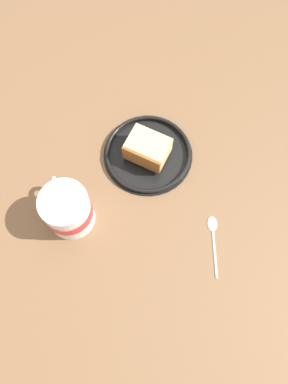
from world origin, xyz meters
TOP-DOWN VIEW (x-y plane):
  - ground_plane at (0.00, 0.00)cm, footprint 133.84×133.84cm
  - small_plate at (-3.43, -5.92)cm, footprint 18.60×18.60cm
  - cake_slice at (-3.22, -5.76)cm, footprint 10.08×10.41cm
  - tea_mug at (15.90, -0.43)cm, footprint 9.01×11.50cm
  - teaspoon at (-7.21, 14.68)cm, footprint 6.25×11.31cm

SIDE VIEW (x-z plane):
  - ground_plane at x=0.00cm, z-range -3.77..0.00cm
  - teaspoon at x=-7.21cm, z-range -0.05..0.75cm
  - small_plate at x=-3.43cm, z-range -0.01..1.50cm
  - cake_slice at x=-3.22cm, z-range 0.72..5.53cm
  - tea_mug at x=15.90cm, z-range 0.16..9.92cm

